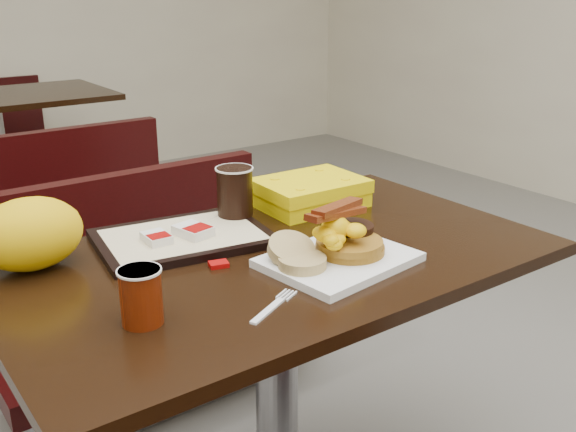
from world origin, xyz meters
TOP-DOWN VIEW (x-y plane):
  - table_near at (0.00, 0.00)m, footprint 1.20×0.70m
  - bench_near_n at (0.00, 0.70)m, footprint 1.00×0.46m
  - table_far at (0.00, 2.60)m, footprint 1.20×0.70m
  - bench_far_s at (0.00, 1.90)m, footprint 1.00×0.46m
  - platter at (0.08, -0.12)m, footprint 0.33×0.27m
  - pancake_stack at (0.11, -0.12)m, footprint 0.18×0.18m
  - sausage_patty at (0.15, -0.08)m, footprint 0.11×0.11m
  - scrambled_eggs at (0.07, -0.11)m, footprint 0.13×0.12m
  - bacon_strips at (0.08, -0.11)m, footprint 0.20×0.12m
  - muffin_bottom at (-0.02, -0.12)m, footprint 0.12×0.12m
  - muffin_top at (-0.02, -0.08)m, footprint 0.11×0.11m
  - coffee_cup_near at (-0.37, -0.12)m, footprint 0.07×0.07m
  - fork at (-0.17, -0.21)m, footprint 0.14×0.09m
  - knife at (0.21, -0.14)m, footprint 0.05×0.17m
  - condiment_syrup at (-0.20, 0.11)m, footprint 0.05×0.04m
  - condiment_ketchup at (-0.14, 0.02)m, footprint 0.05×0.04m
  - tray at (-0.13, 0.19)m, footprint 0.42×0.32m
  - hashbrown_sleeve_left at (-0.20, 0.18)m, footprint 0.05×0.07m
  - hashbrown_sleeve_right at (-0.11, 0.17)m, footprint 0.08×0.09m
  - coffee_cup_far at (0.04, 0.23)m, footprint 0.10×0.10m
  - clamshell at (0.26, 0.22)m, footprint 0.28×0.21m
  - paper_bag at (-0.45, 0.24)m, footprint 0.23×0.17m

SIDE VIEW (x-z plane):
  - bench_near_n at x=0.00m, z-range 0.00..0.72m
  - bench_far_s at x=0.00m, z-range 0.00..0.72m
  - table_near at x=0.00m, z-range 0.00..0.75m
  - table_far at x=0.00m, z-range 0.00..0.75m
  - knife at x=0.21m, z-range 0.75..0.75m
  - fork at x=-0.17m, z-range 0.75..0.75m
  - condiment_syrup at x=-0.20m, z-range 0.75..0.76m
  - condiment_ketchup at x=-0.14m, z-range 0.75..0.76m
  - platter at x=0.08m, z-range 0.75..0.77m
  - tray at x=-0.13m, z-range 0.75..0.77m
  - hashbrown_sleeve_left at x=-0.20m, z-range 0.77..0.79m
  - muffin_bottom at x=-0.02m, z-range 0.77..0.79m
  - hashbrown_sleeve_right at x=-0.11m, z-range 0.77..0.79m
  - pancake_stack at x=0.11m, z-range 0.77..0.80m
  - clamshell at x=0.26m, z-range 0.75..0.82m
  - muffin_top at x=-0.02m, z-range 0.76..0.82m
  - coffee_cup_near at x=-0.37m, z-range 0.75..0.85m
  - sausage_patty at x=0.15m, z-range 0.80..0.81m
  - scrambled_eggs at x=0.07m, z-range 0.80..0.85m
  - paper_bag at x=-0.45m, z-range 0.75..0.90m
  - coffee_cup_far at x=0.04m, z-range 0.77..0.89m
  - bacon_strips at x=0.08m, z-range 0.85..0.87m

